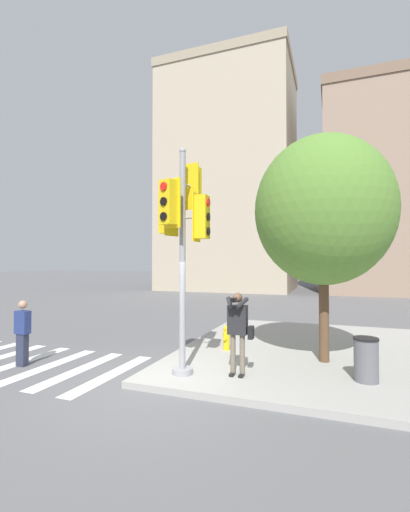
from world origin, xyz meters
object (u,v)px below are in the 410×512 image
Objects in this scene: pedestrian_distant at (23,331)px; street_tree at (323,211)px; person_photographer at (238,326)px; traffic_signal_pole at (183,224)px; trash_bin at (366,359)px; fire_hydrant at (226,338)px.

pedestrian_distant is 0.29× the size of street_tree.
pedestrian_distant is at bearing -171.95° from person_photographer.
traffic_signal_pole is at bearing 6.30° from pedestrian_distant.
pedestrian_distant is 1.83× the size of trash_bin.
person_photographer is at bearing 8.05° from pedestrian_distant.
trash_bin is at bearing 11.90° from person_photographer.
person_photographer is at bearing 14.08° from traffic_signal_pole.
traffic_signal_pole is 3.61m from fire_hydrant.
traffic_signal_pole reaches higher than fire_hydrant.
traffic_signal_pole is 7.33× the size of fire_hydrant.
person_photographer is at bearing -66.56° from fire_hydrant.
traffic_signal_pole reaches higher than trash_bin.
trash_bin is at bearing -55.14° from street_tree.
person_photographer is 2.59m from trash_bin.
traffic_signal_pole is 3.44m from street_tree.
trash_bin is (7.61, 1.25, -0.26)m from pedestrian_distant.
street_tree reaches higher than pedestrian_distant.
trash_bin reaches higher than fire_hydrant.
fire_hydrant is (-0.83, 1.90, -0.70)m from person_photographer.
pedestrian_distant is at bearing -173.70° from traffic_signal_pole.
pedestrian_distant is at bearing -148.64° from fire_hydrant.
traffic_signal_pole is 5.58× the size of trash_bin.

